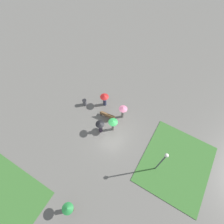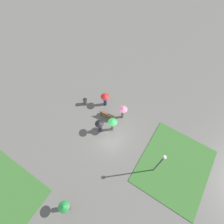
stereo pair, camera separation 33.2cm
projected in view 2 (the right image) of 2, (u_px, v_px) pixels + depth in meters
The scene contains 10 objects.
ground_plane at pixel (111, 132), 18.95m from camera, with size 90.00×90.00×0.00m, color #66635E.
lawn_patch_near at pixel (174, 166), 17.08m from camera, with size 6.29×7.32×0.06m.
park_bench at pixel (107, 115), 19.51m from camera, with size 1.75×0.57×0.90m.
lamp_post at pixel (160, 162), 14.49m from camera, with size 0.32×0.32×4.38m.
trash_bin at pixel (85, 102), 20.49m from camera, with size 0.49×0.49×0.89m.
crowd_person_black at pixel (100, 126), 18.02m from camera, with size 0.92×0.92×1.88m.
crowd_person_green at pixel (113, 123), 17.95m from camera, with size 0.97×0.97×1.91m.
crowd_person_red at pixel (105, 98), 19.81m from camera, with size 0.97×0.97×1.79m.
crowd_person_pink at pixel (123, 111), 18.77m from camera, with size 0.93×0.93×1.90m.
lone_walker_mid_plaza at pixel (65, 207), 14.13m from camera, with size 0.94×0.94×2.00m.
Camera 2 is at (-4.28, 6.57, 17.39)m, focal length 28.00 mm.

